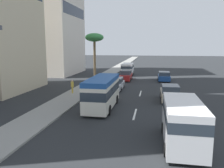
% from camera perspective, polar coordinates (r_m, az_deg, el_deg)
% --- Properties ---
extents(ground_plane, '(198.00, 198.00, 0.00)m').
position_cam_1_polar(ground_plane, '(35.30, 7.82, 0.17)').
color(ground_plane, '#26282B').
extents(sidewalk_right, '(162.00, 3.06, 0.15)m').
position_cam_1_polar(sidewalk_right, '(36.35, -4.02, 0.63)').
color(sidewalk_right, gray).
rests_on(sidewalk_right, ground_plane).
extents(lane_stripe_mid, '(3.20, 0.16, 0.01)m').
position_cam_1_polar(lane_stripe_mid, '(19.56, 5.77, -7.50)').
color(lane_stripe_mid, silver).
rests_on(lane_stripe_mid, ground_plane).
extents(lane_stripe_far, '(3.20, 0.16, 0.01)m').
position_cam_1_polar(lane_stripe_far, '(27.84, 7.15, -2.35)').
color(lane_stripe_far, silver).
rests_on(lane_stripe_far, ground_plane).
extents(minibus_lead, '(6.79, 2.27, 2.87)m').
position_cam_1_polar(minibus_lead, '(20.94, -2.45, -1.87)').
color(minibus_lead, silver).
rests_on(minibus_lead, ground_plane).
extents(van_second, '(5.36, 2.20, 2.58)m').
position_cam_1_polar(van_second, '(13.90, 17.36, -8.76)').
color(van_second, white).
rests_on(van_second, ground_plane).
extents(van_third, '(5.08, 2.19, 2.28)m').
position_cam_1_polar(van_third, '(44.78, 3.95, 3.93)').
color(van_third, white).
rests_on(van_third, ground_plane).
extents(car_fourth, '(4.60, 1.82, 1.53)m').
position_cam_1_polar(car_fourth, '(30.07, 1.03, 0.03)').
color(car_fourth, silver).
rests_on(car_fourth, ground_plane).
extents(car_fifth, '(4.15, 1.93, 1.54)m').
position_cam_1_polar(car_fifth, '(38.26, 12.92, 1.86)').
color(car_fifth, '#1E478C').
rests_on(car_fifth, ground_plane).
extents(car_sixth, '(4.12, 1.93, 1.69)m').
position_cam_1_polar(car_sixth, '(24.60, 14.36, -2.29)').
color(car_sixth, beige).
rests_on(car_sixth, ground_plane).
extents(car_seventh, '(4.60, 1.81, 1.67)m').
position_cam_1_polar(car_seventh, '(38.03, 3.54, 2.12)').
color(car_seventh, '#A51E1E').
rests_on(car_seventh, ground_plane).
extents(pedestrian_near_lamp, '(0.34, 0.38, 1.58)m').
position_cam_1_polar(pedestrian_near_lamp, '(27.35, -9.93, -0.49)').
color(pedestrian_near_lamp, gold).
rests_on(pedestrian_near_lamp, sidewalk_right).
extents(palm_tree, '(3.07, 3.07, 7.62)m').
position_cam_1_polar(palm_tree, '(38.28, -4.44, 11.20)').
color(palm_tree, brown).
rests_on(palm_tree, sidewalk_right).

